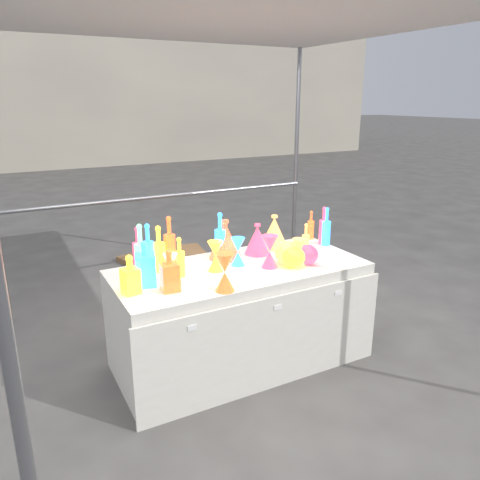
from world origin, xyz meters
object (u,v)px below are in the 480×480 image
decanter_0 (130,274)px  lampshade_0 (225,239)px  cardboard_box_closed (179,267)px  bottle_0 (159,249)px  hourglass_0 (225,272)px  globe_0 (293,258)px  display_table (241,315)px

decanter_0 → lampshade_0: 0.87m
cardboard_box_closed → lampshade_0: (-0.16, -1.44, 0.71)m
lampshade_0 → bottle_0: bearing=-178.3°
hourglass_0 → lampshade_0: (0.28, 0.56, 0.02)m
cardboard_box_closed → decanter_0: decanter_0 is taller
globe_0 → cardboard_box_closed: bearing=95.3°
decanter_0 → hourglass_0: 0.58m
decanter_0 → hourglass_0: size_ratio=1.01×
cardboard_box_closed → lampshade_0: size_ratio=1.73×
decanter_0 → lampshade_0: size_ratio=0.85×
decanter_0 → globe_0: (1.14, -0.08, -0.06)m
decanter_0 → hourglass_0: (0.53, -0.24, -0.00)m
globe_0 → lampshade_0: (-0.33, 0.41, 0.08)m
bottle_0 → globe_0: (0.86, -0.37, -0.10)m
display_table → globe_0: 0.58m
hourglass_0 → lampshade_0: bearing=63.3°
hourglass_0 → decanter_0: bearing=155.8°
lampshade_0 → cardboard_box_closed: bearing=80.7°
hourglass_0 → bottle_0: bearing=115.2°
bottle_0 → hourglass_0: size_ratio=1.33×
decanter_0 → globe_0: 1.15m
display_table → bottle_0: bearing=159.9°
display_table → hourglass_0: 0.66m
cardboard_box_closed → globe_0: 1.96m
display_table → cardboard_box_closed: display_table is taller
hourglass_0 → lampshade_0: lampshade_0 is taller
cardboard_box_closed → lampshade_0: 1.62m
display_table → bottle_0: (-0.53, 0.19, 0.54)m
hourglass_0 → lampshade_0: 0.63m
cardboard_box_closed → decanter_0: (-0.97, -1.77, 0.69)m
display_table → cardboard_box_closed: (0.16, 1.68, -0.19)m
hourglass_0 → globe_0: (0.62, 0.15, -0.06)m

